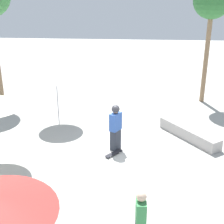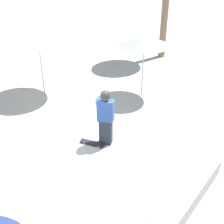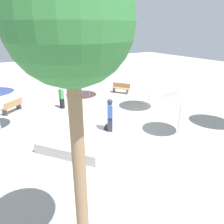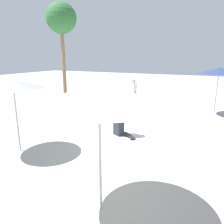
% 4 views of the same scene
% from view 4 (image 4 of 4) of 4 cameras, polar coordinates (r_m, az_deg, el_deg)
% --- Properties ---
extents(ground_plane, '(60.00, 60.00, 0.00)m').
position_cam_4_polar(ground_plane, '(8.55, 6.73, -6.61)').
color(ground_plane, '#B2AFA8').
extents(skater_main, '(0.56, 0.48, 1.84)m').
position_cam_4_polar(skater_main, '(8.47, 1.78, 0.33)').
color(skater_main, '#282D38').
rests_on(skater_main, ground_plane).
extents(skateboard, '(0.75, 0.66, 0.07)m').
position_cam_4_polar(skateboard, '(8.55, 4.35, -6.11)').
color(skateboard, black).
rests_on(skateboard, ground_plane).
extents(concrete_ledge, '(2.79, 2.26, 0.48)m').
position_cam_4_polar(concrete_ledge, '(11.78, 2.38, 0.60)').
color(concrete_ledge, '#A8A39E').
rests_on(concrete_ledge, ground_plane).
extents(shade_umbrella_navy, '(2.01, 2.01, 2.48)m').
position_cam_4_polar(shade_umbrella_navy, '(12.59, 26.19, 9.67)').
color(shade_umbrella_navy, '#B7B7BC').
rests_on(shade_umbrella_navy, ground_plane).
extents(shade_umbrella_grey, '(1.92, 1.92, 2.36)m').
position_cam_4_polar(shade_umbrella_grey, '(7.44, -24.45, 6.68)').
color(shade_umbrella_grey, '#B7B7BC').
rests_on(shade_umbrella_grey, ground_plane).
extents(shade_umbrella_cream, '(2.37, 2.37, 2.61)m').
position_cam_4_polar(shade_umbrella_cream, '(3.95, -3.37, 4.88)').
color(shade_umbrella_cream, '#B7B7BC').
rests_on(shade_umbrella_cream, ground_plane).
extents(palm_tree_center_left, '(1.93, 1.93, 6.35)m').
position_cam_4_polar(palm_tree_center_left, '(15.35, -13.09, 22.37)').
color(palm_tree_center_left, '#896B4C').
rests_on(palm_tree_center_left, ground_plane).
extents(bystander_watching, '(0.49, 0.47, 1.61)m').
position_cam_4_polar(bystander_watching, '(14.50, 5.62, 5.43)').
color(bystander_watching, '#282D38').
rests_on(bystander_watching, ground_plane).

